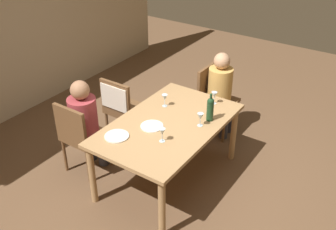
{
  "coord_description": "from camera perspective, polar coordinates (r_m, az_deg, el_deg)",
  "views": [
    {
      "loc": [
        -2.93,
        -1.98,
        2.98
      ],
      "look_at": [
        0.0,
        0.0,
        0.86
      ],
      "focal_mm": 41.74,
      "sensor_mm": 36.0,
      "label": 1
    }
  ],
  "objects": [
    {
      "name": "chair_far_right",
      "position": [
        4.91,
        -7.04,
        1.64
      ],
      "size": [
        0.46,
        0.44,
        0.92
      ],
      "rotation": [
        0.0,
        0.0,
        -1.57
      ],
      "color": "brown",
      "rests_on": "ground_plane"
    },
    {
      "name": "dinner_plate_host",
      "position": [
        4.12,
        -2.36,
        -1.64
      ],
      "size": [
        0.24,
        0.24,
        0.01
      ],
      "primitive_type": "cylinder",
      "color": "white",
      "rests_on": "dining_table"
    },
    {
      "name": "chair_far_left",
      "position": [
        4.51,
        -12.78,
        -2.73
      ],
      "size": [
        0.44,
        0.44,
        0.92
      ],
      "rotation": [
        0.0,
        0.0,
        -1.57
      ],
      "color": "brown",
      "rests_on": "ground_plane"
    },
    {
      "name": "wine_glass_centre",
      "position": [
        3.84,
        -0.87,
        -2.54
      ],
      "size": [
        0.07,
        0.07,
        0.15
      ],
      "color": "silver",
      "rests_on": "dining_table"
    },
    {
      "name": "wine_bottle_tall_green",
      "position": [
        4.18,
        6.18,
        0.95
      ],
      "size": [
        0.08,
        0.08,
        0.32
      ],
      "color": "#19381E",
      "rests_on": "dining_table"
    },
    {
      "name": "ground_plane",
      "position": [
        4.63,
        0.0,
        -9.12
      ],
      "size": [
        10.0,
        10.0,
        0.0
      ],
      "primitive_type": "plane",
      "color": "brown"
    },
    {
      "name": "chair_right_end",
      "position": [
        5.23,
        6.63,
        2.9
      ],
      "size": [
        0.44,
        0.44,
        0.92
      ],
      "rotation": [
        0.0,
        0.0,
        3.14
      ],
      "color": "brown",
      "rests_on": "ground_plane"
    },
    {
      "name": "wine_glass_near_right",
      "position": [
        4.53,
        6.77,
        2.86
      ],
      "size": [
        0.07,
        0.07,
        0.15
      ],
      "color": "silver",
      "rests_on": "dining_table"
    },
    {
      "name": "wine_glass_far",
      "position": [
        4.44,
        -0.48,
        2.51
      ],
      "size": [
        0.07,
        0.07,
        0.15
      ],
      "color": "silver",
      "rests_on": "dining_table"
    },
    {
      "name": "handbag",
      "position": [
        5.46,
        -3.52,
        -0.76
      ],
      "size": [
        0.18,
        0.3,
        0.22
      ],
      "primitive_type": "cube",
      "rotation": [
        0.0,
        0.0,
        -1.33
      ],
      "color": "brown",
      "rests_on": "ground_plane"
    },
    {
      "name": "dinner_plate_guest_left",
      "position": [
        3.99,
        -7.49,
        -3.07
      ],
      "size": [
        0.25,
        0.25,
        0.01
      ],
      "primitive_type": "cylinder",
      "color": "silver",
      "rests_on": "dining_table"
    },
    {
      "name": "dining_table",
      "position": [
        4.23,
        0.0,
        -2.15
      ],
      "size": [
        1.65,
        1.03,
        0.76
      ],
      "color": "#A87F51",
      "rests_on": "ground_plane"
    },
    {
      "name": "person_man_bearded",
      "position": [
        4.51,
        -11.96,
        -0.66
      ],
      "size": [
        0.37,
        0.32,
        1.16
      ],
      "rotation": [
        0.0,
        0.0,
        -1.57
      ],
      "color": "#33333D",
      "rests_on": "ground_plane"
    },
    {
      "name": "wine_glass_near_left",
      "position": [
        4.09,
        4.75,
        -0.29
      ],
      "size": [
        0.07,
        0.07,
        0.15
      ],
      "color": "silver",
      "rests_on": "dining_table"
    },
    {
      "name": "person_woman_host",
      "position": [
        5.13,
        7.83,
        3.83
      ],
      "size": [
        0.31,
        0.36,
        1.15
      ],
      "rotation": [
        0.0,
        0.0,
        3.14
      ],
      "color": "#33333D",
      "rests_on": "ground_plane"
    }
  ]
}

